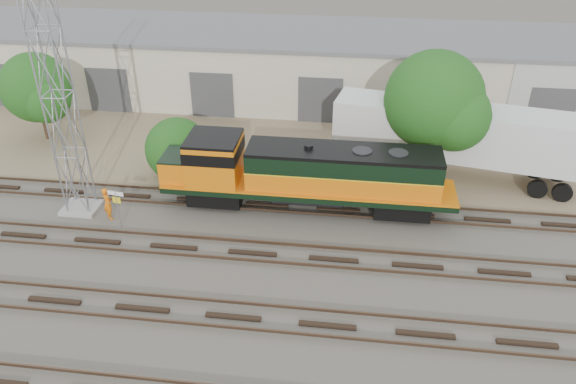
# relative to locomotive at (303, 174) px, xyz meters

# --- Properties ---
(ground) EXTENTS (140.00, 140.00, 0.00)m
(ground) POSITION_rel_locomotive_xyz_m (-1.99, -6.00, -2.21)
(ground) COLOR #47423A
(ground) RESTS_ON ground
(dirt_strip) EXTENTS (80.00, 16.00, 0.02)m
(dirt_strip) POSITION_rel_locomotive_xyz_m (-1.99, 9.00, -2.20)
(dirt_strip) COLOR #726047
(dirt_strip) RESTS_ON ground
(tracks) EXTENTS (80.00, 20.40, 0.28)m
(tracks) POSITION_rel_locomotive_xyz_m (-1.99, -9.00, -2.13)
(tracks) COLOR black
(tracks) RESTS_ON ground
(warehouse) EXTENTS (58.40, 10.40, 5.30)m
(warehouse) POSITION_rel_locomotive_xyz_m (-1.95, 16.98, 0.45)
(warehouse) COLOR beige
(warehouse) RESTS_ON ground
(locomotive) EXTENTS (15.84, 2.78, 3.81)m
(locomotive) POSITION_rel_locomotive_xyz_m (0.00, 0.00, 0.00)
(locomotive) COLOR black
(locomotive) RESTS_ON tracks
(signal_tower) EXTENTS (1.95, 1.95, 13.22)m
(signal_tower) POSITION_rel_locomotive_xyz_m (-12.16, -1.54, 4.25)
(signal_tower) COLOR gray
(signal_tower) RESTS_ON ground
(sign_post) EXTENTS (0.89, 0.18, 2.19)m
(sign_post) POSITION_rel_locomotive_xyz_m (-9.32, -3.01, -0.67)
(sign_post) COLOR gray
(sign_post) RESTS_ON ground
(worker) EXTENTS (0.80, 0.79, 1.86)m
(worker) POSITION_rel_locomotive_xyz_m (-10.24, -2.29, -1.28)
(worker) COLOR orange
(worker) RESTS_ON ground
(semi_trailer) EXTENTS (14.55, 5.44, 4.39)m
(semi_trailer) POSITION_rel_locomotive_xyz_m (8.88, 4.93, 0.56)
(semi_trailer) COLOR silver
(semi_trailer) RESTS_ON ground
(tree_west) EXTENTS (4.85, 4.62, 6.05)m
(tree_west) POSITION_rel_locomotive_xyz_m (-18.27, 6.56, 1.41)
(tree_west) COLOR #382619
(tree_west) RESTS_ON ground
(tree_mid) EXTENTS (4.06, 3.86, 3.86)m
(tree_mid) POSITION_rel_locomotive_xyz_m (-7.70, 2.80, -0.60)
(tree_mid) COLOR #382619
(tree_mid) RESTS_ON ground
(tree_east) EXTENTS (6.01, 5.73, 7.73)m
(tree_east) POSITION_rel_locomotive_xyz_m (7.30, 4.62, 2.51)
(tree_east) COLOR #382619
(tree_east) RESTS_ON ground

